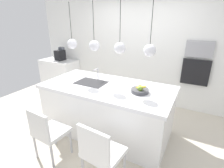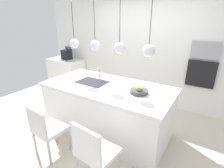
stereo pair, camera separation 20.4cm
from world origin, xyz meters
The scene contains 16 objects.
floor centered at (0.00, 0.00, 0.00)m, with size 6.60×6.60×0.00m, color beige.
back_wall centered at (0.00, 1.65, 1.30)m, with size 6.00×0.10×2.60m, color white.
kitchen_island centered at (0.00, 0.00, 0.47)m, with size 2.30×1.14×0.93m.
sink_basin centered at (-0.34, 0.00, 0.92)m, with size 0.56×0.40×0.02m, color #2D2D30.
faucet centered at (-0.34, 0.21, 1.07)m, with size 0.02×0.17×0.22m.
fruit_bowl centered at (0.61, -0.02, 0.97)m, with size 0.28×0.28×0.16m.
side_counter centered at (-2.40, 1.28, 0.43)m, with size 1.10×0.60×0.87m, color white.
coffee_machine centered at (-2.31, 1.28, 1.03)m, with size 0.20×0.35×0.38m.
microwave centered at (1.32, 1.58, 1.44)m, with size 0.54×0.08×0.34m, color #9E9EA3.
oven centered at (1.32, 1.58, 0.94)m, with size 0.56×0.08×0.56m, color black.
chair_near centered at (-0.42, -1.03, 0.49)m, with size 0.47×0.46×0.86m.
chair_middle centered at (0.49, -1.03, 0.51)m, with size 0.51×0.47×0.90m.
pendant_light_left centered at (-0.71, 0.00, 1.61)m, with size 0.18×0.18×0.78m.
pendant_light_center_left centered at (-0.24, 0.00, 1.61)m, with size 0.18×0.18×0.78m.
pendant_light_center_right centered at (0.24, 0.00, 1.61)m, with size 0.18×0.18×0.78m.
pendant_light_right centered at (0.71, 0.00, 1.61)m, with size 0.18×0.18×0.78m.
Camera 2 is at (1.57, -2.35, 2.04)m, focal length 27.59 mm.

